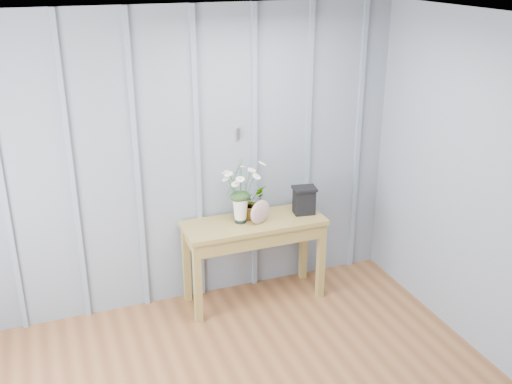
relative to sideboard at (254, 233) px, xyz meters
name	(u,v)px	position (x,y,z in m)	size (l,w,h in m)	color
room_shell	(212,114)	(-0.66, -1.08, 1.35)	(4.00, 4.50, 2.50)	gray
sideboard	(254,233)	(0.00, 0.00, 0.00)	(1.20, 0.45, 0.75)	olive
daisy_vase	(240,180)	(-0.11, 0.01, 0.49)	(0.43, 0.32, 0.60)	black
spider_plant	(249,202)	(-0.01, 0.08, 0.26)	(0.25, 0.22, 0.28)	#1E3C1A
felt_disc_vessel	(260,212)	(0.03, -0.07, 0.22)	(0.21, 0.06, 0.21)	#93535A
carved_box	(304,200)	(0.46, 0.00, 0.24)	(0.22, 0.18, 0.24)	black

